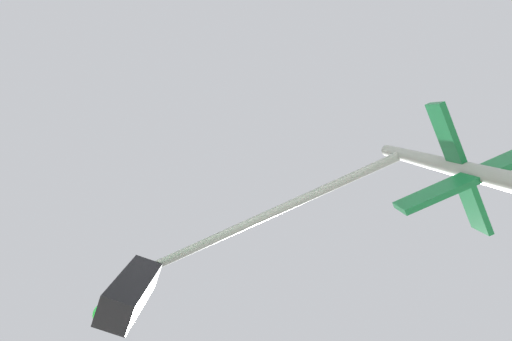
# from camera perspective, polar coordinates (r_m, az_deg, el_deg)

# --- Properties ---
(traffic_signal_near) EXTENTS (2.59, 2.59, 5.43)m
(traffic_signal_near) POSITION_cam_1_polar(r_m,az_deg,el_deg) (2.33, 6.00, -14.24)
(traffic_signal_near) COLOR slate
(traffic_signal_near) RESTS_ON ground_plane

